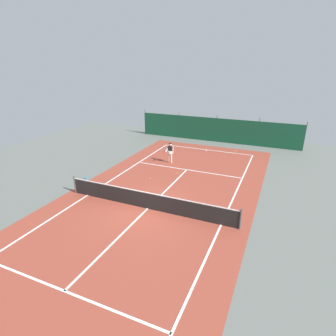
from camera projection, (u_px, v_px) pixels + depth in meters
ground_plane at (148, 209)px, 15.17m from camera, size 36.00×36.00×0.00m
court_surface at (148, 209)px, 15.16m from camera, size 11.02×26.60×0.01m
tennis_net at (147, 200)px, 14.98m from camera, size 10.12×0.10×1.10m
back_fence at (217, 134)px, 28.22m from camera, size 16.30×0.98×2.70m
tennis_player at (170, 151)px, 21.76m from camera, size 0.77×0.72×1.64m
tennis_ball_near_player at (177, 173)px, 20.00m from camera, size 0.07×0.07×0.07m
tennis_ball_midcourt at (150, 179)px, 18.99m from camera, size 0.07×0.07×0.07m
tennis_ball_by_sideline at (235, 150)px, 25.08m from camera, size 0.07×0.07×0.07m
water_bottle at (86, 178)px, 18.90m from camera, size 0.08×0.08×0.24m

